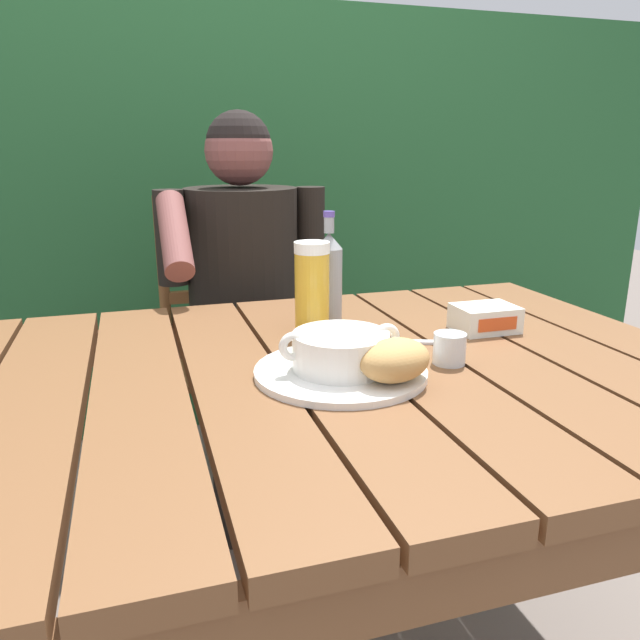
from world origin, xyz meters
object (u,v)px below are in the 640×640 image
(soup_bowl, at_px, (341,350))
(chair_near_diner, at_px, (238,347))
(person_eating, at_px, (245,289))
(bread_roll, at_px, (395,360))
(beer_bottle, at_px, (329,278))
(beer_glass, at_px, (312,289))
(water_glass_small, at_px, (449,349))
(serving_plate, at_px, (341,372))
(table_knife, at_px, (399,341))
(butter_tub, at_px, (485,318))

(soup_bowl, bearing_deg, chair_near_diner, 90.99)
(person_eating, relative_size, bread_roll, 7.69)
(person_eating, xyz_separation_m, beer_bottle, (0.09, -0.50, 0.13))
(person_eating, height_order, beer_glass, person_eating)
(beer_bottle, relative_size, water_glass_small, 4.23)
(person_eating, bearing_deg, serving_plate, -88.54)
(table_knife, bearing_deg, water_glass_small, -74.37)
(soup_bowl, xyz_separation_m, butter_tub, (0.37, 0.16, -0.02))
(serving_plate, xyz_separation_m, butter_tub, (0.37, 0.16, 0.02))
(table_knife, bearing_deg, chair_near_diner, 102.12)
(beer_glass, height_order, butter_tub, beer_glass)
(soup_bowl, bearing_deg, beer_bottle, 75.94)
(person_eating, distance_m, butter_tub, 0.74)
(water_glass_small, relative_size, butter_tub, 0.46)
(serving_plate, relative_size, water_glass_small, 5.05)
(water_glass_small, bearing_deg, chair_near_diner, 102.60)
(serving_plate, bearing_deg, beer_glass, 85.06)
(serving_plate, distance_m, butter_tub, 0.40)
(person_eating, height_order, table_knife, person_eating)
(person_eating, relative_size, serving_plate, 4.09)
(soup_bowl, relative_size, bread_roll, 1.37)
(chair_near_diner, distance_m, beer_bottle, 0.79)
(water_glass_small, relative_size, table_knife, 0.39)
(butter_tub, bearing_deg, water_glass_small, -137.07)
(beer_glass, relative_size, butter_tub, 1.52)
(beer_glass, xyz_separation_m, water_glass_small, (0.18, -0.24, -0.07))
(chair_near_diner, relative_size, beer_glass, 4.98)
(beer_glass, bearing_deg, chair_near_diner, 92.90)
(chair_near_diner, distance_m, bread_roll, 1.10)
(chair_near_diner, relative_size, water_glass_small, 16.37)
(chair_near_diner, height_order, water_glass_small, chair_near_diner)
(person_eating, xyz_separation_m, soup_bowl, (0.02, -0.78, 0.07))
(table_knife, bearing_deg, soup_bowl, -141.86)
(serving_plate, xyz_separation_m, beer_glass, (0.02, 0.24, 0.09))
(chair_near_diner, bearing_deg, serving_plate, -89.01)
(bread_roll, distance_m, beer_glass, 0.32)
(beer_bottle, bearing_deg, person_eating, 100.48)
(chair_near_diner, relative_size, beer_bottle, 3.87)
(serving_plate, bearing_deg, chair_near_diner, 90.99)
(water_glass_small, height_order, butter_tub, water_glass_small)
(person_eating, relative_size, beer_glass, 6.28)
(soup_bowl, relative_size, water_glass_small, 3.67)
(bread_roll, height_order, butter_tub, bread_roll)
(chair_near_diner, height_order, butter_tub, chair_near_diner)
(bread_roll, xyz_separation_m, butter_tub, (0.31, 0.23, -0.02))
(beer_glass, bearing_deg, beer_bottle, 42.87)
(person_eating, relative_size, table_knife, 8.08)
(water_glass_small, bearing_deg, serving_plate, 179.18)
(person_eating, bearing_deg, beer_bottle, -79.52)
(soup_bowl, height_order, beer_glass, beer_glass)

